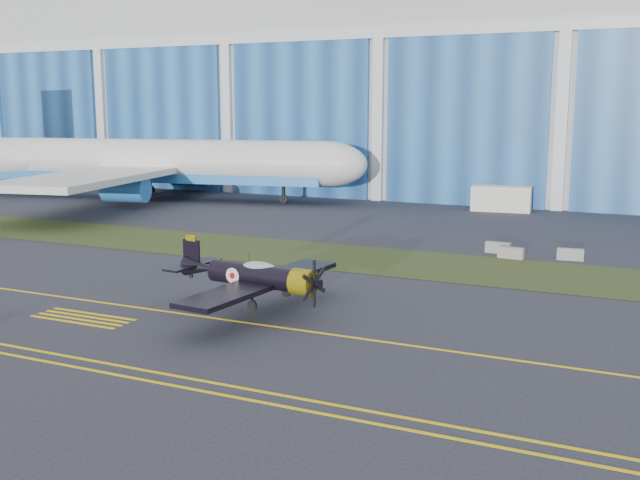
% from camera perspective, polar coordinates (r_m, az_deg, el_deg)
% --- Properties ---
extents(ground, '(260.00, 260.00, 0.00)m').
position_cam_1_polar(ground, '(42.67, 8.61, -6.00)').
color(ground, '#2E303C').
rests_on(ground, ground).
extents(grass_median, '(260.00, 10.00, 0.02)m').
position_cam_1_polar(grass_median, '(55.85, 12.71, -2.26)').
color(grass_median, '#475128').
rests_on(grass_median, ground).
extents(hangar, '(220.00, 45.70, 30.00)m').
position_cam_1_polar(hangar, '(111.80, 19.57, 11.21)').
color(hangar, silver).
rests_on(hangar, ground).
extents(taxiway_centreline, '(200.00, 0.20, 0.02)m').
position_cam_1_polar(taxiway_centreline, '(38.10, 6.44, -7.93)').
color(taxiway_centreline, yellow).
rests_on(taxiway_centreline, ground).
extents(edge_line_near, '(80.00, 0.20, 0.02)m').
position_cam_1_polar(edge_line_near, '(29.80, 0.42, -13.13)').
color(edge_line_near, yellow).
rests_on(edge_line_near, ground).
extents(edge_line_far, '(80.00, 0.20, 0.02)m').
position_cam_1_polar(edge_line_far, '(30.64, 1.22, -12.46)').
color(edge_line_far, yellow).
rests_on(edge_line_far, ground).
extents(hold_short_ladder, '(6.00, 2.40, 0.02)m').
position_cam_1_polar(hold_short_ladder, '(44.52, -17.59, -5.68)').
color(hold_short_ladder, yellow).
rests_on(hold_short_ladder, ground).
extents(warbird, '(11.88, 13.89, 3.84)m').
position_cam_1_polar(warbird, '(43.05, -5.08, -2.70)').
color(warbird, black).
rests_on(warbird, ground).
extents(jetliner, '(71.58, 64.12, 21.78)m').
position_cam_1_polar(jetliner, '(98.29, -12.67, 9.39)').
color(jetliner, silver).
rests_on(jetliner, ground).
extents(shipping_container, '(6.82, 3.32, 2.85)m').
position_cam_1_polar(shipping_container, '(87.69, 13.64, 3.08)').
color(shipping_container, white).
rests_on(shipping_container, ground).
extents(barrier_a, '(2.05, 0.79, 0.90)m').
position_cam_1_polar(barrier_a, '(62.51, 13.40, -0.58)').
color(barrier_a, gray).
rests_on(barrier_a, ground).
extents(barrier_b, '(2.05, 0.80, 0.90)m').
position_cam_1_polar(barrier_b, '(60.53, 14.34, -0.96)').
color(barrier_b, '#A08D89').
rests_on(barrier_b, ground).
extents(barrier_c, '(2.05, 0.82, 0.90)m').
position_cam_1_polar(barrier_c, '(61.23, 18.53, -1.05)').
color(barrier_c, '#8F9897').
rests_on(barrier_c, ground).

